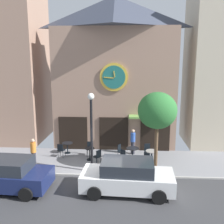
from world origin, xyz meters
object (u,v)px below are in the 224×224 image
Objects in this scene: street_lamp at (91,133)px; cafe_chair_right_end at (148,158)px; parked_car_navy at (5,174)px; cafe_chair_near_lamp at (98,156)px; cafe_table_center at (152,154)px; cafe_chair_corner at (90,147)px; pedestrian_orange at (33,152)px; cafe_chair_mid_row at (61,149)px; parked_car_white at (127,177)px; street_tree at (157,111)px; cafe_chair_by_entrance at (124,155)px; cafe_table_leftmost at (67,146)px; cafe_table_rightmost at (90,152)px; cafe_table_center_left at (133,151)px; cafe_chair_facing_street at (121,150)px; cafe_chair_left_end at (148,150)px; pedestrian_blue at (133,141)px.

street_lamp is 3.67m from cafe_chair_right_end.
cafe_chair_near_lamp is at bearing 39.21° from parked_car_navy.
street_lamp reaches higher than cafe_table_center.
pedestrian_orange is (-3.04, -1.94, 0.33)m from cafe_chair_corner.
pedestrian_orange is at bearing 82.81° from parked_car_navy.
parked_car_navy reaches higher than cafe_chair_right_end.
cafe_chair_mid_row and cafe_chair_right_end have the same top height.
parked_car_navy reaches higher than cafe_table_center.
parked_car_white is (5.83, 0.11, 0.00)m from parked_car_navy.
cafe_chair_right_end is at bearing 2.17° from pedestrian_orange.
street_tree reaches higher than cafe_chair_by_entrance.
cafe_chair_near_lamp is (2.22, -1.73, 0.02)m from cafe_table_leftmost.
street_tree is at bearing -25.23° from cafe_chair_by_entrance.
cafe_table_center is (3.82, -0.17, 0.03)m from cafe_table_rightmost.
street_tree is 5.95× the size of cafe_table_center.
cafe_chair_right_end is (5.42, -1.23, 0.00)m from cafe_chair_mid_row.
parked_car_navy is (-1.84, -5.05, 0.25)m from cafe_table_leftmost.
cafe_chair_near_lamp is (0.66, -1.44, 0.00)m from cafe_chair_corner.
cafe_table_center is 0.17× the size of parked_car_white.
street_tree is at bearing 5.56° from street_lamp.
cafe_chair_near_lamp is (-2.95, 0.25, 0.00)m from cafe_chair_right_end.
cafe_table_center_left is at bearing -2.37° from cafe_chair_mid_row.
parked_car_navy is (-5.40, -4.32, 0.23)m from cafe_chair_facing_street.
cafe_chair_corner is at bearing 152.17° from street_tree.
cafe_chair_near_lamp is (-3.26, -0.47, -0.00)m from cafe_table_center.
cafe_chair_corner is (1.81, 0.46, 0.00)m from cafe_chair_mid_row.
street_tree reaches higher than cafe_table_leftmost.
parked_car_white reaches higher than cafe_table_leftmost.
cafe_chair_by_entrance is 0.21× the size of parked_car_white.
cafe_table_center is at bearing -75.29° from cafe_chair_left_end.
cafe_chair_corner is 3.99m from cafe_chair_right_end.
cafe_chair_left_end is at bearing -34.61° from pedestrian_blue.
cafe_table_center_left is 0.88× the size of cafe_chair_by_entrance.
cafe_table_center is 1.83m from pedestrian_blue.
cafe_chair_facing_street is at bearing 36.95° from cafe_chair_near_lamp.
parked_car_white is (-1.18, -2.96, 0.23)m from cafe_chair_right_end.
street_lamp is at bearing -146.49° from cafe_chair_by_entrance.
pedestrian_blue is (2.70, 1.23, 0.36)m from cafe_table_rightmost.
cafe_table_center_left is 1.20m from cafe_table_center.
pedestrian_orange is at bearing 153.72° from parked_car_white.
cafe_table_center is at bearing 7.96° from pedestrian_orange.
parked_car_navy reaches higher than cafe_chair_near_lamp.
cafe_chair_right_end is (-0.31, -0.72, -0.00)m from cafe_table_center.
street_tree is 4.00m from parked_car_white.
pedestrian_orange is (-3.71, -0.50, 0.33)m from cafe_chair_near_lamp.
street_lamp reaches higher than cafe_chair_right_end.
cafe_chair_corner is at bearing -171.14° from pedestrian_blue.
pedestrian_orange is at bearing -129.71° from cafe_chair_mid_row.
cafe_table_center_left is 1.05× the size of cafe_table_center.
street_tree is 6.19× the size of cafe_table_leftmost.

